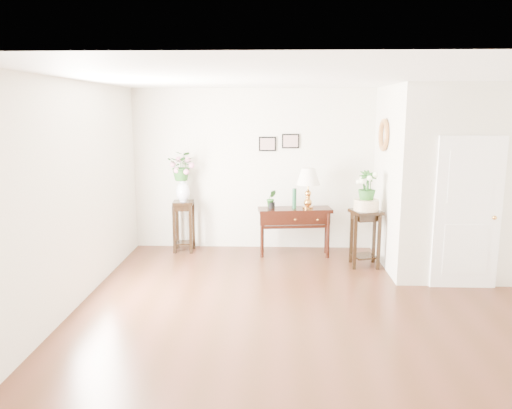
{
  "coord_description": "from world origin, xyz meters",
  "views": [
    {
      "loc": [
        -0.55,
        -5.95,
        2.44
      ],
      "look_at": [
        -0.8,
        1.3,
        1.05
      ],
      "focal_mm": 35.0,
      "sensor_mm": 36.0,
      "label": 1
    }
  ],
  "objects_px": {
    "table_lamp": "(308,188)",
    "plant_stand_b": "(365,238)",
    "console_table": "(295,232)",
    "plant_stand_a": "(184,226)"
  },
  "relations": [
    {
      "from": "console_table",
      "to": "plant_stand_a",
      "type": "xyz_separation_m",
      "value": [
        -1.91,
        0.18,
        0.04
      ]
    },
    {
      "from": "table_lamp",
      "to": "plant_stand_b",
      "type": "distance_m",
      "value": 1.25
    },
    {
      "from": "console_table",
      "to": "table_lamp",
      "type": "relative_size",
      "value": 1.78
    },
    {
      "from": "console_table",
      "to": "table_lamp",
      "type": "distance_m",
      "value": 0.79
    },
    {
      "from": "console_table",
      "to": "plant_stand_b",
      "type": "bearing_deg",
      "value": -34.09
    },
    {
      "from": "plant_stand_a",
      "to": "plant_stand_b",
      "type": "relative_size",
      "value": 0.99
    },
    {
      "from": "table_lamp",
      "to": "plant_stand_b",
      "type": "bearing_deg",
      "value": -32.63
    },
    {
      "from": "console_table",
      "to": "plant_stand_a",
      "type": "distance_m",
      "value": 1.92
    },
    {
      "from": "console_table",
      "to": "plant_stand_a",
      "type": "relative_size",
      "value": 1.37
    },
    {
      "from": "console_table",
      "to": "plant_stand_a",
      "type": "height_order",
      "value": "plant_stand_a"
    }
  ]
}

